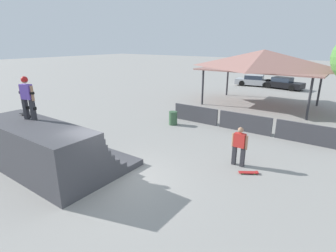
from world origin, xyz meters
The scene contains 11 objects.
ground_plane centered at (0.00, 0.00, 0.00)m, with size 160.00×160.00×0.00m, color gray.
quarter_pipe_ramp centered at (-2.84, -0.92, 0.88)m, with size 5.73×3.90×2.02m.
skater_on_deck centered at (-3.64, -0.96, 3.02)m, with size 0.75×0.37×1.74m.
skateboard_on_deck centered at (-4.30, -0.80, 2.08)m, with size 0.83×0.22×0.09m.
bystander_walking centered at (3.34, 3.96, 0.95)m, with size 0.68×0.23×1.71m.
skateboard_on_ground centered at (3.99, 3.50, 0.06)m, with size 0.76×0.59×0.09m.
barrier_fence centered at (1.96, 8.45, 0.53)m, with size 9.67×0.12×1.05m.
pavilion_shelter centered at (0.57, 15.68, 3.65)m, with size 9.33×5.91×4.46m.
trash_bin centered at (-2.18, 7.10, 0.42)m, with size 0.52×0.52×0.85m, color #385B3D.
parked_car_silver centered at (-2.99, 25.34, 0.60)m, with size 4.57×2.25×1.27m.
parked_car_black centered at (0.19, 25.22, 0.60)m, with size 4.53×2.44×1.27m.
Camera 1 is at (6.82, -6.00, 5.03)m, focal length 28.00 mm.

